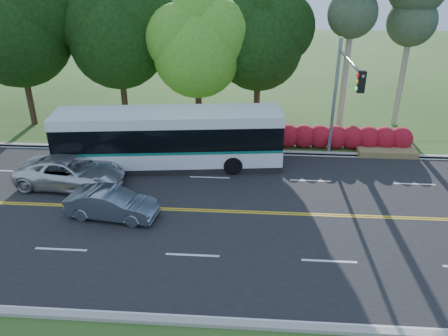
# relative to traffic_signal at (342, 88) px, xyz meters

# --- Properties ---
(ground) EXTENTS (120.00, 120.00, 0.00)m
(ground) POSITION_rel_traffic_signal_xyz_m (-6.49, -5.40, -4.67)
(ground) COLOR #2E501A
(ground) RESTS_ON ground
(road) EXTENTS (60.00, 14.00, 0.02)m
(road) POSITION_rel_traffic_signal_xyz_m (-6.49, -5.40, -4.66)
(road) COLOR black
(road) RESTS_ON ground
(curb_north) EXTENTS (60.00, 0.30, 0.15)m
(curb_north) POSITION_rel_traffic_signal_xyz_m (-6.49, 1.75, -4.60)
(curb_north) COLOR #A49E94
(curb_north) RESTS_ON ground
(curb_south) EXTENTS (60.00, 0.30, 0.15)m
(curb_south) POSITION_rel_traffic_signal_xyz_m (-6.49, -12.55, -4.60)
(curb_south) COLOR #A49E94
(curb_south) RESTS_ON ground
(grass_verge) EXTENTS (60.00, 4.00, 0.10)m
(grass_verge) POSITION_rel_traffic_signal_xyz_m (-6.49, 3.60, -4.62)
(grass_verge) COLOR #2E501A
(grass_verge) RESTS_ON ground
(lane_markings) EXTENTS (57.60, 13.82, 0.00)m
(lane_markings) POSITION_rel_traffic_signal_xyz_m (-6.59, -5.40, -4.65)
(lane_markings) COLOR gold
(lane_markings) RESTS_ON road
(tree_row) EXTENTS (44.70, 9.10, 13.84)m
(tree_row) POSITION_rel_traffic_signal_xyz_m (-11.65, 6.73, 2.06)
(tree_row) COLOR black
(tree_row) RESTS_ON ground
(bougainvillea_hedge) EXTENTS (9.50, 2.25, 1.50)m
(bougainvillea_hedge) POSITION_rel_traffic_signal_xyz_m (0.69, 2.75, -3.95)
(bougainvillea_hedge) COLOR maroon
(bougainvillea_hedge) RESTS_ON ground
(traffic_signal) EXTENTS (0.42, 6.10, 7.00)m
(traffic_signal) POSITION_rel_traffic_signal_xyz_m (0.00, 0.00, 0.00)
(traffic_signal) COLOR gray
(traffic_signal) RESTS_ON ground
(transit_bus) EXTENTS (12.81, 4.19, 3.29)m
(transit_bus) POSITION_rel_traffic_signal_xyz_m (-9.41, -0.58, -3.02)
(transit_bus) COLOR white
(transit_bus) RESTS_ON road
(sedan) EXTENTS (4.35, 1.99, 1.38)m
(sedan) POSITION_rel_traffic_signal_xyz_m (-11.07, -6.27, -3.96)
(sedan) COLOR slate
(sedan) RESTS_ON road
(suv) EXTENTS (5.84, 3.11, 1.56)m
(suv) POSITION_rel_traffic_signal_xyz_m (-14.16, -3.37, -3.87)
(suv) COLOR silver
(suv) RESTS_ON road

